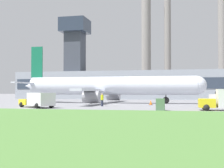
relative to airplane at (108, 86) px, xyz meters
name	(u,v)px	position (x,y,z in m)	size (l,w,h in m)	color
ground_plane	(105,104)	(0.24, -2.81, -3.04)	(400.00, 400.00, 0.00)	gray
terminal_building	(129,81)	(-1.79, 31.57, 1.88)	(68.02, 10.97, 23.30)	#8C939E
smokestack_left	(146,37)	(-0.10, 58.74, 18.86)	(3.91, 3.91, 43.49)	gray
smokestack_right	(168,43)	(7.40, 62.61, 16.99)	(2.84, 2.84, 39.83)	gray
smokestack_far	(222,35)	(26.20, 58.18, 18.52)	(3.30, 3.30, 42.85)	gray
airplane	(108,86)	(0.00, 0.00, 0.00)	(33.40, 28.46, 10.60)	silver
pushback_tug	(219,98)	(19.26, 2.96, -2.10)	(3.54, 3.03, 2.10)	white
fuel_truck	(38,100)	(-5.03, -17.31, -2.06)	(6.38, 5.49, 1.93)	yellow
ground_crew_person	(102,100)	(1.98, -11.59, -2.11)	(0.52, 0.52, 1.83)	#23283D
traffic_cone_near_nose	(151,103)	(8.21, -5.38, -2.69)	(0.67, 0.67, 0.75)	black
traffic_cone_wingtip	(203,103)	(16.05, -6.12, -2.72)	(0.50, 0.50, 0.69)	black
utility_cabinet	(160,104)	(10.76, -19.66, -2.38)	(0.95, 0.67, 1.32)	#4C724C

